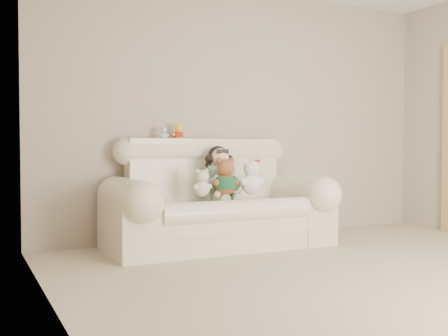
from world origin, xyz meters
TOP-DOWN VIEW (x-y plane):
  - floor at (0.00, 0.00)m, footprint 5.00×5.00m
  - wall_back at (0.00, 2.50)m, footprint 4.50×0.00m
  - wall_left at (-2.25, 0.00)m, footprint 0.00×5.00m
  - sofa at (-0.54, 2.00)m, footprint 2.10×0.95m
  - seated_child at (-0.50, 2.08)m, footprint 0.35×0.42m
  - brown_teddy at (-0.54, 1.87)m, footprint 0.30×0.25m
  - white_cat at (-0.27, 1.88)m, footprint 0.28×0.24m
  - cream_teddy at (-0.77, 1.88)m, footprint 0.22×0.19m
  - yellow_mini_bear at (-0.81, 2.36)m, footprint 0.14×0.12m
  - grey_mini_plush at (-0.97, 2.34)m, footprint 0.12×0.11m

SIDE VIEW (x-z plane):
  - floor at x=0.00m, z-range 0.00..0.00m
  - sofa at x=-0.54m, z-range 0.00..1.03m
  - cream_teddy at x=-0.77m, z-range 0.50..0.79m
  - seated_child at x=-0.50m, z-range 0.42..0.97m
  - white_cat at x=-0.27m, z-range 0.50..0.89m
  - brown_teddy at x=-0.54m, z-range 0.50..0.91m
  - grey_mini_plush at x=-0.97m, z-range 1.01..1.17m
  - yellow_mini_bear at x=-0.81m, z-range 1.01..1.20m
  - wall_back at x=0.00m, z-range -0.95..3.55m
  - wall_left at x=-2.25m, z-range -1.20..3.80m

